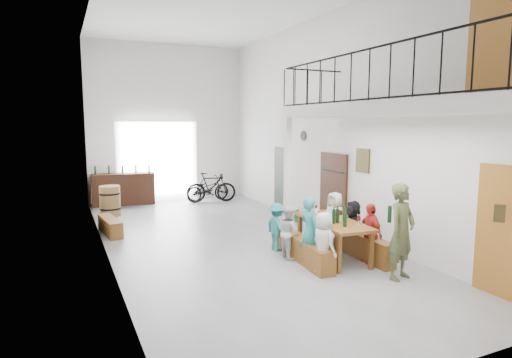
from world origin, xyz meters
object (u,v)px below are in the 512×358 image
tasting_table (333,224)px  oak_barrel (110,201)px  side_bench (110,226)px  host_standing (402,232)px  bicycle_near (208,189)px  bench_inner (304,250)px  serving_counter (123,189)px

tasting_table → oak_barrel: oak_barrel is taller
side_bench → host_standing: host_standing is taller
bicycle_near → oak_barrel: bearing=95.1°
bench_inner → bicycle_near: size_ratio=1.18×
tasting_table → bench_inner: 0.80m
side_bench → oak_barrel: 2.24m
bicycle_near → side_bench: bearing=119.5°
bench_inner → oak_barrel: 6.81m
host_standing → bicycle_near: size_ratio=1.01×
side_bench → serving_counter: size_ratio=0.70×
oak_barrel → serving_counter: 1.75m
tasting_table → bicycle_near: size_ratio=1.22×
serving_counter → host_standing: size_ratio=1.19×
side_bench → bicycle_near: bearing=42.1°
tasting_table → bench_inner: tasting_table is taller
oak_barrel → host_standing: host_standing is taller
serving_counter → bicycle_near: serving_counter is taller
tasting_table → side_bench: bearing=140.9°
oak_barrel → host_standing: bearing=-61.7°
serving_counter → oak_barrel: bearing=-105.4°
side_bench → bicycle_near: bicycle_near is taller
tasting_table → side_bench: 5.58m
oak_barrel → serving_counter: serving_counter is taller
bench_inner → side_bench: size_ratio=1.41×
oak_barrel → bicycle_near: oak_barrel is taller
serving_counter → host_standing: host_standing is taller
tasting_table → oak_barrel: bearing=126.9°
oak_barrel → bicycle_near: bearing=17.8°
side_bench → bicycle_near: (3.66, 3.31, 0.24)m
serving_counter → host_standing: bearing=-64.5°
oak_barrel → serving_counter: bearing=69.8°
tasting_table → host_standing: (0.41, -1.47, 0.15)m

